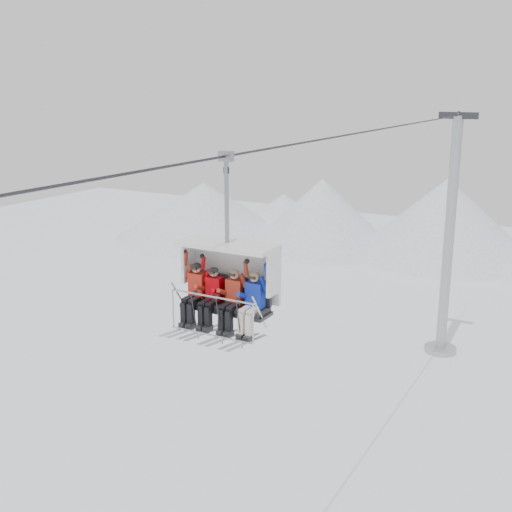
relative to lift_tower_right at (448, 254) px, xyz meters
The scene contains 8 objects.
ridgeline 20.33m from the lift_tower_right, 94.51° to the left, with size 72.00×21.00×7.00m.
lift_tower_right is the anchor object (origin of this frame).
haul_cable 23.25m from the lift_tower_right, 90.00° to the right, with size 0.06×0.06×50.00m, color #2E2E34.
chairlift_carrier 23.72m from the lift_tower_right, 90.00° to the right, with size 2.27×1.17×3.98m.
skier_far_left 23.94m from the lift_tower_right, 91.87° to the right, with size 0.39×1.69×1.56m.
skier_center_left 23.93m from the lift_tower_right, 90.73° to the right, with size 0.37×1.69×1.50m.
skier_center_right 23.93m from the lift_tower_right, 89.42° to the right, with size 0.39×1.69×1.55m.
skier_far_right 23.94m from the lift_tower_right, 88.19° to the right, with size 0.39×1.69×1.56m.
Camera 1 is at (7.22, -13.13, 14.73)m, focal length 45.00 mm.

